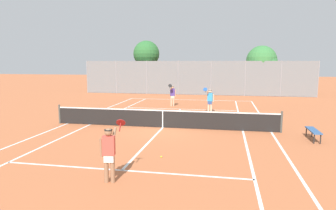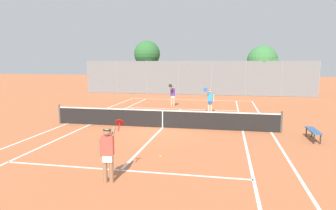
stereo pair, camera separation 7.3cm
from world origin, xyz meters
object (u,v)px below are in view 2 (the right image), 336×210
at_px(loose_tennis_ball_1, 160,157).
at_px(tree_behind_right, 264,62).
at_px(loose_tennis_ball_0, 112,119).
at_px(courtside_bench, 313,131).
at_px(tennis_net, 163,118).
at_px(player_far_left, 173,94).
at_px(player_far_right, 210,100).
at_px(tree_behind_left, 147,55).
at_px(player_near_side, 108,151).

relative_size(loose_tennis_ball_1, tree_behind_right, 0.01).
relative_size(loose_tennis_ball_0, courtside_bench, 0.04).
bearing_deg(tennis_net, loose_tennis_ball_1, -78.73).
relative_size(tennis_net, tree_behind_right, 2.34).
bearing_deg(courtside_bench, tree_behind_right, 90.35).
relative_size(player_far_left, player_far_right, 1.00).
relative_size(courtside_bench, tree_behind_left, 0.26).
bearing_deg(player_far_left, tree_behind_left, 114.71).
bearing_deg(loose_tennis_ball_0, player_far_right, 31.60).
bearing_deg(player_near_side, player_far_left, 93.16).
xyz_separation_m(player_near_side, loose_tennis_ball_1, (0.99, 2.48, -0.89)).
relative_size(player_far_right, courtside_bench, 1.18).
xyz_separation_m(tennis_net, player_far_right, (2.20, 5.02, 0.42)).
bearing_deg(player_far_left, tree_behind_right, 51.55).
distance_m(tennis_net, player_far_right, 5.50).
distance_m(loose_tennis_ball_0, tree_behind_left, 17.48).
bearing_deg(tree_behind_left, player_far_left, -65.29).
height_order(tree_behind_left, tree_behind_right, tree_behind_left).
bearing_deg(player_near_side, loose_tennis_ball_0, 110.93).
distance_m(loose_tennis_ball_1, courtside_bench, 7.16).
bearing_deg(tennis_net, courtside_bench, -9.58).
height_order(tennis_net, player_far_left, player_far_left).
bearing_deg(player_far_left, loose_tennis_ball_0, -112.75).
distance_m(courtside_bench, tree_behind_left, 23.71).
relative_size(tennis_net, courtside_bench, 8.00).
height_order(tennis_net, player_far_right, player_far_right).
relative_size(loose_tennis_ball_1, tree_behind_left, 0.01).
height_order(tennis_net, courtside_bench, tennis_net).
height_order(tennis_net, tree_behind_left, tree_behind_left).
bearing_deg(courtside_bench, player_far_left, 131.70).
relative_size(loose_tennis_ball_0, tree_behind_left, 0.01).
relative_size(player_far_right, loose_tennis_ball_0, 26.88).
distance_m(player_near_side, loose_tennis_ball_1, 2.81).
bearing_deg(loose_tennis_ball_1, tennis_net, 101.27).
xyz_separation_m(player_far_right, tree_behind_right, (4.78, 12.56, 2.51)).
bearing_deg(tennis_net, player_far_right, 66.33).
bearing_deg(courtside_bench, player_far_right, 128.22).
bearing_deg(tennis_net, tree_behind_right, 68.33).
bearing_deg(tree_behind_right, player_far_right, -110.85).
height_order(player_near_side, tree_behind_right, tree_behind_right).
height_order(tennis_net, player_near_side, player_near_side).
bearing_deg(loose_tennis_ball_1, tree_behind_left, 106.11).
distance_m(loose_tennis_ball_1, tree_behind_left, 24.57).
height_order(player_near_side, player_far_left, same).
bearing_deg(tree_behind_left, tree_behind_right, -3.53).
relative_size(player_far_left, tree_behind_right, 0.35).
xyz_separation_m(tennis_net, loose_tennis_ball_0, (-3.43, 1.56, -0.48)).
bearing_deg(tree_behind_right, loose_tennis_ball_0, -123.02).
bearing_deg(tennis_net, loose_tennis_ball_0, 155.53).
relative_size(player_far_left, loose_tennis_ball_1, 26.88).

